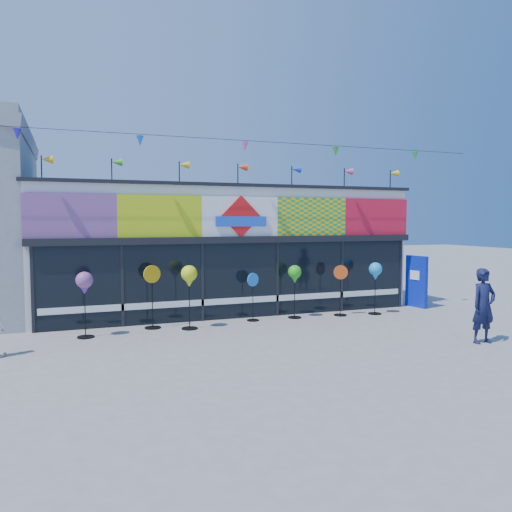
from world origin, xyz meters
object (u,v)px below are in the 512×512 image
spinner_0 (84,285)px  adult_man (484,306)px  spinner_2 (189,278)px  spinner_6 (375,273)px  blue_sign (416,281)px  spinner_1 (152,295)px  spinner_4 (295,276)px  spinner_5 (340,289)px  spinner_3 (253,296)px

spinner_0 → adult_man: bearing=-23.6°
spinner_2 → spinner_6: 6.03m
blue_sign → spinner_1: blue_sign is taller
spinner_4 → spinner_5: size_ratio=1.02×
spinner_2 → spinner_5: spinner_2 is taller
spinner_1 → adult_man: bearing=-31.6°
spinner_3 → spinner_4: 1.45m
adult_man → spinner_3: bearing=133.4°
blue_sign → spinner_2: (-8.12, -0.75, 0.52)m
spinner_4 → spinner_6: bearing=-6.8°
blue_sign → spinner_0: bearing=175.4°
spinner_2 → adult_man: size_ratio=0.96×
spinner_2 → spinner_3: 2.18m
spinner_2 → spinner_4: (3.36, 0.42, -0.11)m
blue_sign → spinner_3: (-6.10, -0.28, -0.13)m
blue_sign → spinner_4: (-4.76, -0.32, 0.41)m
spinner_3 → spinner_1: bearing=-179.6°
spinner_5 → blue_sign: bearing=8.2°
blue_sign → spinner_6: size_ratio=1.07×
spinner_4 → spinner_5: bearing=-5.5°
spinner_5 → spinner_6: (1.16, -0.17, 0.48)m
spinner_2 → spinner_6: spinner_2 is taller
spinner_1 → spinner_4: 4.32m
spinner_6 → spinner_2: bearing=-179.0°
spinner_3 → spinner_4: (1.34, -0.04, 0.54)m
spinner_3 → spinner_5: size_ratio=0.90×
spinner_0 → spinner_4: 6.09m
blue_sign → spinner_4: 4.78m
spinner_2 → spinner_5: (4.87, 0.28, -0.57)m
spinner_0 → spinner_1: bearing=16.4°
blue_sign → spinner_5: bearing=179.2°
blue_sign → adult_man: bearing=-119.5°
blue_sign → spinner_3: size_ratio=1.24×
spinner_6 → blue_sign: bearing=17.0°
spinner_2 → spinner_4: 3.39m
spinner_1 → spinner_2: bearing=-25.5°
spinner_3 → blue_sign: bearing=2.6°
adult_man → blue_sign: bearing=69.1°
spinner_3 → spinner_5: spinner_5 is taller
spinner_3 → spinner_0: bearing=-173.5°
spinner_3 → spinner_4: bearing=-1.9°
spinner_0 → spinner_6: spinner_0 is taller
spinner_4 → spinner_6: 2.68m
spinner_0 → spinner_4: (6.07, 0.50, -0.05)m
spinner_1 → spinner_5: 5.81m
spinner_5 → adult_man: size_ratio=0.87×
spinner_0 → spinner_2: spinner_2 is taller
spinner_0 → spinner_5: bearing=2.7°
spinner_0 → adult_man: (9.04, -3.95, -0.44)m
spinner_2 → spinner_1: bearing=154.5°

